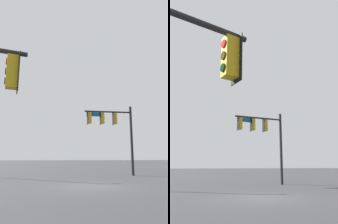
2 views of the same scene
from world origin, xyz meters
TOP-DOWN VIEW (x-y plane):
  - ground_plane at (0.00, 0.00)m, footprint 400.00×400.00m
  - signal_pole_near at (-4.36, -7.15)m, footprint 4.81×0.77m

SIDE VIEW (x-z plane):
  - ground_plane at x=0.00m, z-range 0.00..0.00m
  - signal_pole_near at x=-4.36m, z-range 1.32..8.08m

